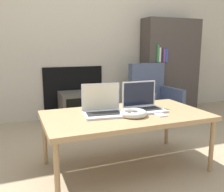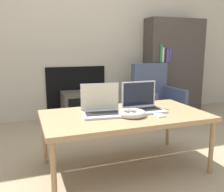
{
  "view_description": "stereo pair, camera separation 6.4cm",
  "coord_description": "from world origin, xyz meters",
  "px_view_note": "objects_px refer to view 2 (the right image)",
  "views": [
    {
      "loc": [
        -0.81,
        -1.46,
        0.99
      ],
      "look_at": [
        0.0,
        0.59,
        0.55
      ],
      "focal_mm": 40.0,
      "sensor_mm": 36.0,
      "label": 1
    },
    {
      "loc": [
        -0.75,
        -1.49,
        0.99
      ],
      "look_at": [
        0.0,
        0.59,
        0.55
      ],
      "focal_mm": 40.0,
      "sensor_mm": 36.0,
      "label": 2
    }
  ],
  "objects_px": {
    "headphones": "(132,113)",
    "phone": "(158,115)",
    "tv": "(80,106)",
    "laptop_left": "(102,108)",
    "laptop_right": "(142,104)",
    "armchair": "(155,94)"
  },
  "relations": [
    {
      "from": "laptop_right",
      "to": "armchair",
      "type": "xyz_separation_m",
      "value": [
        0.76,
        1.12,
        -0.16
      ]
    },
    {
      "from": "laptop_left",
      "to": "headphones",
      "type": "xyz_separation_m",
      "value": [
        0.2,
        -0.14,
        -0.03
      ]
    },
    {
      "from": "headphones",
      "to": "tv",
      "type": "height_order",
      "value": "headphones"
    },
    {
      "from": "tv",
      "to": "phone",
      "type": "bearing_deg",
      "value": -80.44
    },
    {
      "from": "phone",
      "to": "armchair",
      "type": "bearing_deg",
      "value": 61.44
    },
    {
      "from": "laptop_left",
      "to": "laptop_right",
      "type": "xyz_separation_m",
      "value": [
        0.36,
        0.0,
        0.0
      ]
    },
    {
      "from": "laptop_left",
      "to": "phone",
      "type": "height_order",
      "value": "laptop_left"
    },
    {
      "from": "phone",
      "to": "armchair",
      "type": "height_order",
      "value": "armchair"
    },
    {
      "from": "headphones",
      "to": "armchair",
      "type": "xyz_separation_m",
      "value": [
        0.92,
        1.26,
        -0.13
      ]
    },
    {
      "from": "laptop_right",
      "to": "tv",
      "type": "distance_m",
      "value": 1.46
    },
    {
      "from": "headphones",
      "to": "phone",
      "type": "distance_m",
      "value": 0.21
    },
    {
      "from": "tv",
      "to": "headphones",
      "type": "bearing_deg",
      "value": -87.63
    },
    {
      "from": "headphones",
      "to": "phone",
      "type": "relative_size",
      "value": 1.59
    },
    {
      "from": "laptop_left",
      "to": "phone",
      "type": "bearing_deg",
      "value": -18.06
    },
    {
      "from": "headphones",
      "to": "tv",
      "type": "bearing_deg",
      "value": 92.37
    },
    {
      "from": "tv",
      "to": "laptop_left",
      "type": "bearing_deg",
      "value": -95.54
    },
    {
      "from": "laptop_right",
      "to": "tv",
      "type": "relative_size",
      "value": 0.67
    },
    {
      "from": "laptop_right",
      "to": "armchair",
      "type": "distance_m",
      "value": 1.36
    },
    {
      "from": "laptop_left",
      "to": "laptop_right",
      "type": "bearing_deg",
      "value": 6.65
    },
    {
      "from": "headphones",
      "to": "tv",
      "type": "xyz_separation_m",
      "value": [
        -0.06,
        1.55,
        -0.29
      ]
    },
    {
      "from": "phone",
      "to": "tv",
      "type": "relative_size",
      "value": 0.28
    },
    {
      "from": "headphones",
      "to": "armchair",
      "type": "distance_m",
      "value": 1.57
    }
  ]
}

